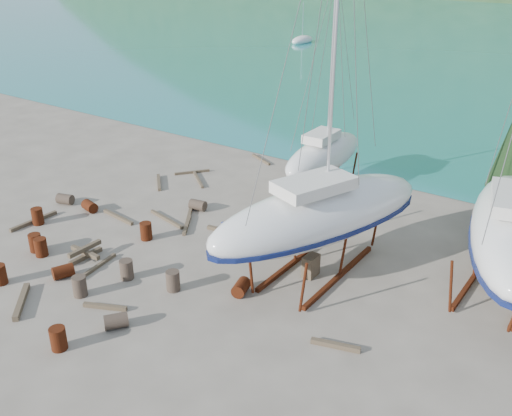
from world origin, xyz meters
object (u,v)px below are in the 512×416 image
Objects in this scene: large_sailboat_far at (512,229)px; worker at (225,238)px; large_sailboat_near at (319,213)px; small_sailboat_shore at (324,155)px.

large_sailboat_far is 12.25m from worker.
large_sailboat_far is (7.02, 3.26, -0.03)m from large_sailboat_near.
large_sailboat_far is at bearing 45.04° from large_sailboat_near.
small_sailboat_shore is at bearing 140.29° from large_sailboat_far.
large_sailboat_near is 9.83m from small_sailboat_shore.
large_sailboat_far is 1.37× the size of small_sailboat_shore.
small_sailboat_shore is at bearing 16.47° from worker.
large_sailboat_near is at bearing -169.80° from large_sailboat_far.
worker is (0.33, -9.83, -1.22)m from small_sailboat_shore.
large_sailboat_near is at bearing -63.11° from small_sailboat_shore.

